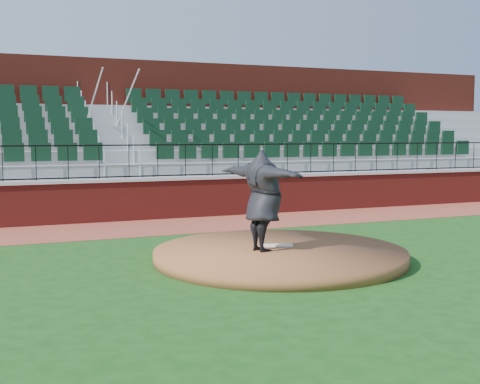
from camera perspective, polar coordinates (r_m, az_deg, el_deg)
name	(u,v)px	position (r m, az deg, el deg)	size (l,w,h in m)	color
ground	(267,259)	(13.20, 2.53, -6.19)	(90.00, 90.00, 0.00)	#154213
warning_track	(188,225)	(18.16, -4.77, -3.01)	(34.00, 3.20, 0.01)	brown
field_wall	(172,199)	(19.60, -6.23, -0.66)	(34.00, 0.35, 1.20)	maroon
wall_cap	(172,178)	(19.54, -6.25, 1.24)	(34.00, 0.45, 0.10)	#B7B7B7
wall_railing	(172,161)	(19.51, -6.27, 2.85)	(34.00, 0.05, 1.00)	black
seating_stands	(149,144)	(22.12, -8.29, 4.41)	(34.00, 5.10, 4.60)	gray
concourse_wall	(131,131)	(24.84, -9.93, 5.52)	(34.00, 0.50, 5.50)	maroon
pitchers_mound	(280,255)	(13.06, 3.66, -5.76)	(5.25, 5.25, 0.25)	brown
pitching_rubber	(278,245)	(13.32, 3.49, -4.90)	(0.63, 0.16, 0.04)	white
pitcher	(263,201)	(12.65, 2.13, -0.82)	(2.53, 0.69, 2.06)	black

